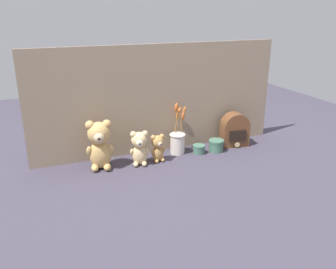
{
  "coord_description": "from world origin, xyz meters",
  "views": [
    {
      "loc": [
        -0.76,
        -1.88,
        0.89
      ],
      "look_at": [
        0.0,
        0.02,
        0.16
      ],
      "focal_mm": 38.0,
      "sensor_mm": 36.0,
      "label": 1
    }
  ],
  "objects_px": {
    "teddy_bear_large": "(100,144)",
    "teddy_bear_small": "(158,147)",
    "teddy_bear_medium": "(139,147)",
    "vintage_radio": "(235,130)",
    "decorative_tin_tall": "(216,146)",
    "flower_vase": "(178,140)",
    "decorative_tin_short": "(199,149)"
  },
  "relations": [
    {
      "from": "teddy_bear_large",
      "to": "teddy_bear_small",
      "type": "xyz_separation_m",
      "value": [
        0.34,
        -0.02,
        -0.06
      ]
    },
    {
      "from": "teddy_bear_large",
      "to": "teddy_bear_medium",
      "type": "bearing_deg",
      "value": -8.2
    },
    {
      "from": "vintage_radio",
      "to": "decorative_tin_tall",
      "type": "distance_m",
      "value": 0.18
    },
    {
      "from": "teddy_bear_large",
      "to": "decorative_tin_tall",
      "type": "relative_size",
      "value": 3.0
    },
    {
      "from": "decorative_tin_tall",
      "to": "teddy_bear_small",
      "type": "bearing_deg",
      "value": -178.95
    },
    {
      "from": "vintage_radio",
      "to": "decorative_tin_tall",
      "type": "xyz_separation_m",
      "value": [
        -0.16,
        -0.05,
        -0.07
      ]
    },
    {
      "from": "teddy_bear_medium",
      "to": "decorative_tin_tall",
      "type": "distance_m",
      "value": 0.53
    },
    {
      "from": "flower_vase",
      "to": "decorative_tin_short",
      "type": "relative_size",
      "value": 4.11
    },
    {
      "from": "teddy_bear_medium",
      "to": "vintage_radio",
      "type": "xyz_separation_m",
      "value": [
        0.69,
        0.06,
        -0.0
      ]
    },
    {
      "from": "teddy_bear_large",
      "to": "vintage_radio",
      "type": "bearing_deg",
      "value": 1.92
    },
    {
      "from": "teddy_bear_small",
      "to": "decorative_tin_short",
      "type": "xyz_separation_m",
      "value": [
        0.29,
        0.02,
        -0.06
      ]
    },
    {
      "from": "flower_vase",
      "to": "decorative_tin_tall",
      "type": "xyz_separation_m",
      "value": [
        0.24,
        -0.07,
        -0.05
      ]
    },
    {
      "from": "teddy_bear_large",
      "to": "vintage_radio",
      "type": "distance_m",
      "value": 0.92
    },
    {
      "from": "flower_vase",
      "to": "decorative_tin_tall",
      "type": "distance_m",
      "value": 0.26
    },
    {
      "from": "decorative_tin_tall",
      "to": "decorative_tin_short",
      "type": "height_order",
      "value": "decorative_tin_tall"
    },
    {
      "from": "teddy_bear_small",
      "to": "decorative_tin_short",
      "type": "height_order",
      "value": "teddy_bear_small"
    },
    {
      "from": "vintage_radio",
      "to": "teddy_bear_small",
      "type": "bearing_deg",
      "value": -174.46
    },
    {
      "from": "flower_vase",
      "to": "decorative_tin_short",
      "type": "xyz_separation_m",
      "value": [
        0.12,
        -0.06,
        -0.06
      ]
    },
    {
      "from": "teddy_bear_small",
      "to": "decorative_tin_short",
      "type": "bearing_deg",
      "value": 3.55
    },
    {
      "from": "teddy_bear_small",
      "to": "vintage_radio",
      "type": "distance_m",
      "value": 0.57
    },
    {
      "from": "teddy_bear_large",
      "to": "decorative_tin_short",
      "type": "distance_m",
      "value": 0.64
    },
    {
      "from": "teddy_bear_medium",
      "to": "decorative_tin_short",
      "type": "distance_m",
      "value": 0.41
    },
    {
      "from": "teddy_bear_small",
      "to": "teddy_bear_large",
      "type": "bearing_deg",
      "value": 175.89
    },
    {
      "from": "teddy_bear_medium",
      "to": "vintage_radio",
      "type": "relative_size",
      "value": 0.93
    },
    {
      "from": "teddy_bear_large",
      "to": "decorative_tin_short",
      "type": "relative_size",
      "value": 3.7
    },
    {
      "from": "teddy_bear_large",
      "to": "decorative_tin_tall",
      "type": "height_order",
      "value": "teddy_bear_large"
    },
    {
      "from": "teddy_bear_large",
      "to": "decorative_tin_tall",
      "type": "distance_m",
      "value": 0.76
    },
    {
      "from": "teddy_bear_large",
      "to": "decorative_tin_short",
      "type": "bearing_deg",
      "value": -0.62
    },
    {
      "from": "decorative_tin_tall",
      "to": "teddy_bear_medium",
      "type": "bearing_deg",
      "value": -178.33
    },
    {
      "from": "teddy_bear_large",
      "to": "decorative_tin_short",
      "type": "xyz_separation_m",
      "value": [
        0.63,
        -0.01,
        -0.12
      ]
    },
    {
      "from": "vintage_radio",
      "to": "decorative_tin_short",
      "type": "relative_size",
      "value": 2.88
    },
    {
      "from": "teddy_bear_small",
      "to": "teddy_bear_medium",
      "type": "bearing_deg",
      "value": -176.18
    }
  ]
}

